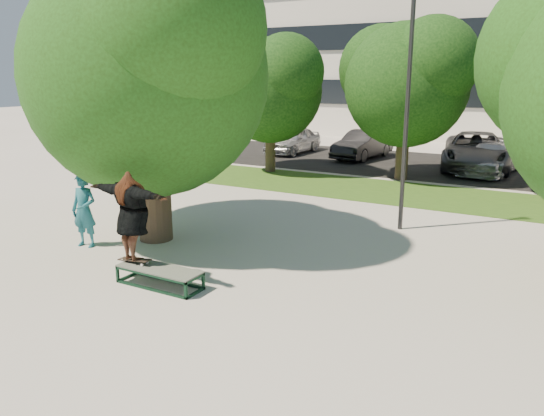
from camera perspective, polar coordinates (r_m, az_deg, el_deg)
The scene contains 15 objects.
ground at distance 10.92m, azimuth 1.01°, elevation -8.00°, with size 120.00×120.00×0.00m, color #A49E97.
grass_strip at distance 19.23m, azimuth 17.32°, elevation 1.17°, with size 30.00×4.00×0.02m, color #264B15.
asphalt_strip at distance 25.69m, azimuth 18.30°, elevation 4.22°, with size 40.00×8.00×0.01m, color black.
tree_left at distance 13.51m, azimuth -13.35°, elevation 15.08°, with size 6.96×5.95×7.12m.
bg_tree_left at distance 22.99m, azimuth -0.25°, elevation 13.19°, with size 5.28×4.51×5.77m.
bg_tree_mid at distance 21.79m, azimuth 14.15°, elevation 13.47°, with size 5.76×4.92×6.24m.
lamppost at distance 14.44m, azimuth 14.31°, elevation 9.89°, with size 0.25×0.15×6.11m.
office_building at distance 41.62m, azimuth 21.01°, elevation 18.62°, with size 30.00×14.12×16.00m.
grind_box at distance 10.91m, azimuth -11.99°, elevation -7.27°, with size 1.80×0.60×0.38m.
skater_rig at distance 10.98m, azimuth -14.86°, elevation -0.85°, with size 2.30×0.87×1.90m.
bystander at distance 13.67m, azimuth -19.55°, elevation -0.24°, with size 0.66×0.44×1.82m, color #1B5B69.
car_silver_a at distance 28.75m, azimuth 2.25°, elevation 7.31°, with size 1.65×4.11×1.40m, color #B9BABF.
car_dark at distance 27.19m, azimuth 9.72°, elevation 6.73°, with size 1.48×4.25×1.40m, color black.
car_grey at distance 25.38m, azimuth 21.04°, elevation 5.74°, with size 2.71×5.88×1.63m, color #525256.
car_silver_b at distance 24.53m, azimuth 22.50°, elevation 4.98°, with size 1.85×4.56×1.32m, color #ADADB2.
Camera 1 is at (4.80, -8.90, 4.12)m, focal length 35.00 mm.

